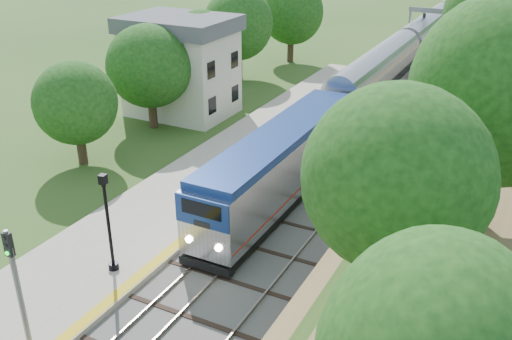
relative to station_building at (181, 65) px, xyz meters
The scene contains 10 objects.
trackbed 34.24m from the station_building, 61.93° to the left, with size 9.50×170.00×0.28m.
platform 16.99m from the station_building, 57.86° to the right, with size 6.40×68.00×0.38m, color gray.
yellow_stripe 18.58m from the station_building, 50.24° to the right, with size 0.55×68.00×0.01m, color gold.
station_building is the anchor object (origin of this frame).
signal_gantry 29.94m from the station_building, 56.62° to the left, with size 8.40×0.38×6.20m.
trees_behind_platform 9.76m from the station_building, 73.13° to the right, with size 7.82×53.32×7.21m.
train 39.67m from the station_building, 69.32° to the left, with size 2.84×114.20×4.18m.
lamppost_far 23.40m from the station_building, 63.95° to the right, with size 0.48×0.48×4.86m.
signal_platform 28.95m from the station_building, 67.46° to the right, with size 0.31×0.25×5.35m.
signal_farside 20.82m from the station_building, 14.09° to the right, with size 0.37×0.29×6.70m.
Camera 1 is at (12.37, -7.68, 15.71)m, focal length 40.00 mm.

